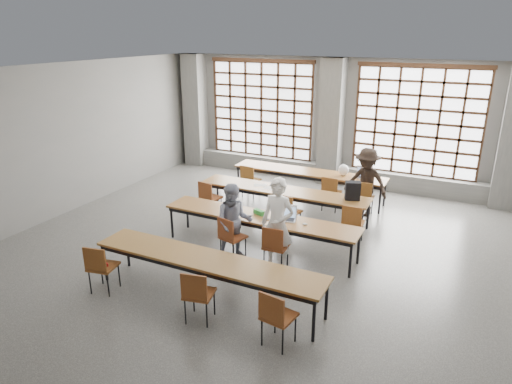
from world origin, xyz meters
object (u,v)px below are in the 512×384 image
Objects in this scene: chair_back_right at (364,195)px; red_pouch at (103,264)px; phone at (266,219)px; student_female at (234,222)px; chair_back_mid at (331,190)px; chair_front_left at (230,234)px; desk_row_b at (283,192)px; desk_row_c at (260,219)px; chair_back_left at (249,178)px; chair_near_right at (276,314)px; student_back at (366,182)px; chair_mid_centre at (288,209)px; chair_front_right at (275,244)px; chair_near_left at (100,264)px; laptop_back at (362,175)px; chair_mid_left at (209,195)px; green_box at (259,212)px; desk_row_d at (207,262)px; desk_row_a at (309,174)px; plastic_bag at (343,170)px; chair_near_mid at (197,291)px; chair_mid_right at (352,220)px; backpack at (353,191)px; student_male at (278,224)px; laptop_front at (287,216)px; mouse at (305,224)px.

red_pouch is at bearing -121.24° from chair_back_right.
student_female is at bearing -140.19° from phone.
chair_back_mid is 3.41m from chair_front_left.
chair_back_right reaches higher than desk_row_b.
desk_row_c is 4.55× the size of chair_back_right.
desk_row_c is 3.08m from chair_back_left.
chair_near_right is (1.81, -1.97, 0.00)m from chair_front_left.
chair_front_left is 0.75m from phone.
chair_back_left reaches higher than desk_row_c.
chair_back_right is at bearing -78.19° from student_back.
chair_back_right is 2.05m from chair_mid_centre.
desk_row_c is 4.55× the size of chair_front_right.
student_female is 3.71m from student_back.
chair_front_right is 3.52m from student_back.
desk_row_c is at bearing 57.09° from chair_near_left.
laptop_back is at bearing 70.55° from desk_row_c.
green_box is at bearing -28.50° from chair_mid_left.
desk_row_d is 20.00× the size of red_pouch.
chair_near_left is at bearing -113.83° from chair_back_mid.
phone is (0.18, -0.10, 0.07)m from desk_row_c.
desk_row_a is at bearing 173.65° from student_back.
green_box is at bearing -88.01° from desk_row_a.
chair_back_mid is 1.00× the size of chair_near_left.
chair_near_mid is at bearing -94.99° from plastic_bag.
chair_mid_left and chair_front_left have the same top height.
chair_mid_left is 3.42m from chair_mid_right.
laptop_back is at bearing 99.59° from chair_mid_right.
chair_back_left is 5.17m from red_pouch.
chair_back_left is 2.20× the size of backpack.
student_male is at bearing 41.33° from red_pouch.
chair_mid_centre is at bearing 111.14° from laptop_front.
chair_mid_right is at bearing -27.01° from chair_back_left.
backpack is at bearing 53.91° from chair_front_left.
chair_mid_right reaches higher than desk_row_c.
chair_mid_left is (-0.26, -1.61, 0.00)m from chair_back_left.
chair_near_right is 2.20× the size of backpack.
chair_front_right and chair_near_left have the same top height.
green_box reaches higher than mouse.
chair_front_right is 0.94m from student_female.
student_male is at bearing 7.85° from chair_front_left.
chair_front_left is 2.20× the size of backpack.
student_female is at bearing -106.92° from student_back.
chair_front_right reaches higher than green_box.
chair_back_mid is 3.17m from student_male.
chair_near_mid is at bearing 179.97° from chair_near_right.
student_male reaches higher than green_box.
student_male is 8.67× the size of red_pouch.
backpack is at bearing 74.84° from chair_near_mid.
chair_mid_left is 2.55m from laptop_front.
chair_back_left reaches higher than desk_row_d.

